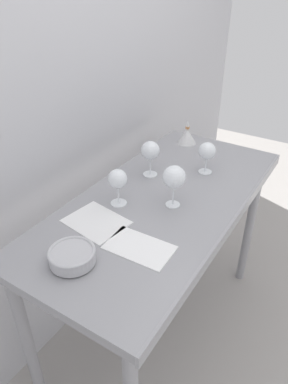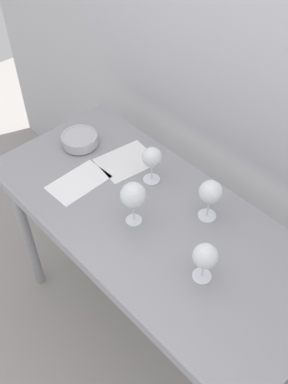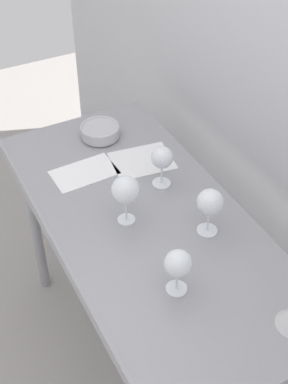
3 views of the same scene
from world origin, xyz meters
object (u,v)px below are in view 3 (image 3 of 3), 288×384
object	(u,v)px
wine_glass_near_right	(178,265)
tasting_bowl	(100,131)
wine_glass_far_left	(162,159)
wine_glass_far_right	(210,203)
tasting_sheet_upper	(84,173)
wine_glass_near_center	(126,191)
tasting_sheet_lower	(142,161)

from	to	relation	value
wine_glass_near_right	tasting_bowl	distance (m)	0.84
wine_glass_far_left	wine_glass_far_right	bearing A→B (deg)	3.38
wine_glass_far_right	tasting_sheet_upper	size ratio (longest dim) A/B	0.72
wine_glass_far_right	tasting_bowl	xyz separation A→B (m)	(-0.66, -0.10, -0.09)
wine_glass_near_center	tasting_sheet_upper	size ratio (longest dim) A/B	0.77
wine_glass_far_left	wine_glass_near_center	distance (m)	0.23
wine_glass_near_right	tasting_sheet_lower	world-z (taller)	wine_glass_near_right
wine_glass_near_center	tasting_bowl	world-z (taller)	wine_glass_near_center
wine_glass_far_left	tasting_bowl	bearing A→B (deg)	-168.20
wine_glass_near_center	tasting_sheet_lower	bearing A→B (deg)	143.28
wine_glass_near_right	wine_glass_far_left	world-z (taller)	wine_glass_far_left
wine_glass_near_center	tasting_sheet_lower	size ratio (longest dim) A/B	0.80
wine_glass_far_left	tasting_sheet_upper	world-z (taller)	wine_glass_far_left
tasting_bowl	wine_glass_near_center	bearing A→B (deg)	-13.93
tasting_sheet_lower	wine_glass_far_right	bearing A→B (deg)	10.66
wine_glass_near_right	wine_glass_far_left	distance (m)	0.49
wine_glass_near_center	tasting_sheet_upper	distance (m)	0.33
wine_glass_far_right	tasting_sheet_upper	bearing A→B (deg)	-152.69
tasting_sheet_upper	wine_glass_far_left	bearing A→B (deg)	48.24
wine_glass_far_right	tasting_sheet_upper	distance (m)	0.55
wine_glass_near_right	wine_glass_far_left	xyz separation A→B (m)	(-0.45, 0.20, 0.01)
wine_glass_near_center	tasting_sheet_lower	distance (m)	0.36
wine_glass_near_right	tasting_sheet_lower	size ratio (longest dim) A/B	0.68
tasting_sheet_lower	tasting_bowl	bearing A→B (deg)	-152.41
tasting_sheet_upper	tasting_sheet_lower	xyz separation A→B (m)	(0.04, 0.23, 0.00)
tasting_sheet_upper	tasting_bowl	distance (m)	0.24
wine_glass_far_right	tasting_sheet_lower	bearing A→B (deg)	-177.68
wine_glass_near_right	tasting_sheet_upper	distance (m)	0.65
tasting_sheet_lower	tasting_bowl	size ratio (longest dim) A/B	1.44
wine_glass_near_right	wine_glass_far_right	xyz separation A→B (m)	(-0.17, 0.22, 0.01)
tasting_sheet_upper	tasting_bowl	bearing A→B (deg)	139.09
wine_glass_near_center	tasting_sheet_upper	world-z (taller)	wine_glass_near_center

